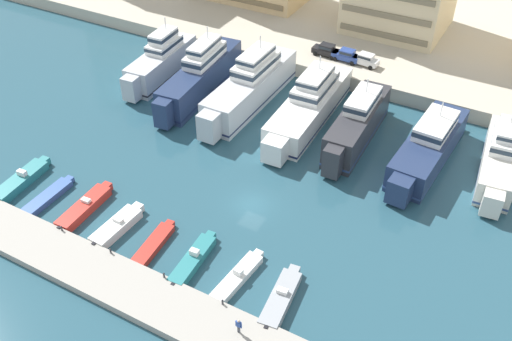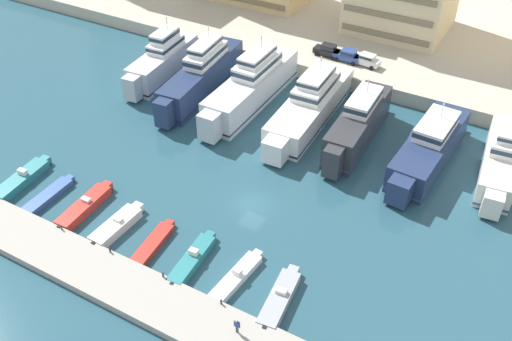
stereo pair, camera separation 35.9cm
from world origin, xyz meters
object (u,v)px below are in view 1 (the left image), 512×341
(car_white_mid_left, at_px, (365,59))
(pedestrian_near_edge, at_px, (239,325))
(motorboat_grey_right, at_px, (281,298))
(yacht_navy_center_right, at_px, (428,147))
(yacht_charcoal_center, at_px, (357,124))
(motorboat_white_mid_right, at_px, (236,279))
(motorboat_teal_center_right, at_px, (193,260))
(motorboat_red_center, at_px, (152,246))
(motorboat_blue_left, at_px, (48,197))
(car_black_far_left, at_px, (326,50))
(yacht_silver_far_left, at_px, (161,61))
(yacht_ivory_mid_right, at_px, (500,158))
(yacht_silver_mid_left, at_px, (250,86))
(yacht_white_center_left, at_px, (310,104))
(motorboat_white_center_left, at_px, (117,226))
(motorboat_teal_far_left, at_px, (21,180))
(car_blue_left, at_px, (346,55))
(yacht_navy_left, at_px, (201,75))
(motorboat_red_mid_left, at_px, (85,207))

(car_white_mid_left, relative_size, pedestrian_near_edge, 2.55)
(motorboat_grey_right, bearing_deg, yacht_navy_center_right, 78.36)
(yacht_charcoal_center, distance_m, motorboat_white_mid_right, 27.47)
(motorboat_teal_center_right, xyz_separation_m, motorboat_white_mid_right, (4.90, -0.00, -0.08))
(motorboat_red_center, bearing_deg, motorboat_blue_left, 178.12)
(motorboat_teal_center_right, distance_m, pedestrian_near_edge, 10.01)
(motorboat_red_center, xyz_separation_m, car_black_far_left, (0.05, 43.52, 2.75))
(yacht_silver_far_left, distance_m, yacht_ivory_mid_right, 48.21)
(car_black_far_left, bearing_deg, yacht_ivory_mid_right, -26.10)
(yacht_silver_mid_left, height_order, yacht_navy_center_right, yacht_silver_mid_left)
(motorboat_red_center, xyz_separation_m, car_white_mid_left, (6.26, 43.46, 2.75))
(yacht_silver_far_left, relative_size, yacht_white_center_left, 0.74)
(yacht_silver_mid_left, relative_size, motorboat_teal_center_right, 2.82)
(motorboat_white_center_left, relative_size, motorboat_white_mid_right, 0.88)
(yacht_silver_far_left, bearing_deg, pedestrian_near_edge, -45.81)
(yacht_ivory_mid_right, distance_m, motorboat_blue_left, 51.96)
(yacht_ivory_mid_right, xyz_separation_m, motorboat_teal_far_left, (-47.52, -28.75, -1.61))
(motorboat_teal_far_left, xyz_separation_m, motorboat_blue_left, (4.65, -0.56, -0.18))
(car_black_far_left, height_order, car_blue_left, same)
(motorboat_teal_center_right, relative_size, pedestrian_near_edge, 4.77)
(yacht_white_center_left, bearing_deg, motorboat_teal_far_left, -129.25)
(motorboat_white_mid_right, height_order, car_white_mid_left, car_white_mid_left)
(yacht_silver_mid_left, distance_m, motorboat_red_center, 29.74)
(yacht_charcoal_center, bearing_deg, car_white_mid_left, 107.12)
(yacht_charcoal_center, bearing_deg, yacht_silver_far_left, 177.31)
(yacht_navy_left, bearing_deg, yacht_charcoal_center, -1.29)
(motorboat_white_center_left, bearing_deg, motorboat_teal_far_left, 177.82)
(motorboat_white_center_left, bearing_deg, motorboat_blue_left, -179.99)
(motorboat_white_mid_right, height_order, motorboat_grey_right, motorboat_grey_right)
(motorboat_red_mid_left, bearing_deg, motorboat_red_center, -6.22)
(motorboat_white_mid_right, bearing_deg, yacht_silver_mid_left, 116.95)
(yacht_silver_far_left, bearing_deg, motorboat_white_center_left, -62.01)
(motorboat_white_mid_right, xyz_separation_m, car_white_mid_left, (-3.36, 43.03, 2.71))
(yacht_charcoal_center, relative_size, car_blue_left, 4.38)
(yacht_white_center_left, distance_m, yacht_ivory_mid_right, 24.27)
(yacht_silver_far_left, distance_m, yacht_silver_mid_left, 15.12)
(motorboat_white_center_left, height_order, pedestrian_near_edge, pedestrian_near_edge)
(yacht_ivory_mid_right, bearing_deg, motorboat_white_center_left, -138.33)
(motorboat_teal_center_right, bearing_deg, motorboat_red_mid_left, 177.50)
(pedestrian_near_edge, bearing_deg, motorboat_teal_far_left, 169.62)
(car_black_far_left, distance_m, pedestrian_near_edge, 50.16)
(motorboat_teal_center_right, xyz_separation_m, car_blue_left, (-1.38, 42.92, 2.63))
(yacht_ivory_mid_right, relative_size, motorboat_teal_center_right, 2.22)
(yacht_white_center_left, distance_m, yacht_charcoal_center, 7.49)
(yacht_silver_far_left, relative_size, yacht_navy_center_right, 0.86)
(yacht_white_center_left, distance_m, motorboat_red_mid_left, 31.59)
(yacht_white_center_left, distance_m, motorboat_blue_left, 34.52)
(yacht_white_center_left, xyz_separation_m, motorboat_blue_left, (-18.60, -29.01, -1.92))
(motorboat_teal_center_right, distance_m, car_white_mid_left, 43.13)
(yacht_navy_left, distance_m, motorboat_red_center, 31.07)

